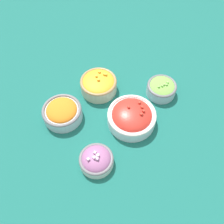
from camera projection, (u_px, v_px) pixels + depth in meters
ground_plane at (112, 116)px, 0.96m from camera, size 3.00×3.00×0.00m
bowl_lettuce at (162, 88)px, 1.00m from camera, size 0.12×0.12×0.06m
bowl_squash at (99, 84)px, 1.00m from camera, size 0.15×0.15×0.07m
bowl_cherry_tomatoes at (132, 116)px, 0.92m from camera, size 0.18×0.18×0.08m
bowl_red_onion at (96, 160)px, 0.84m from camera, size 0.12×0.12×0.07m
bowl_carrots at (62, 112)px, 0.93m from camera, size 0.15×0.15×0.07m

